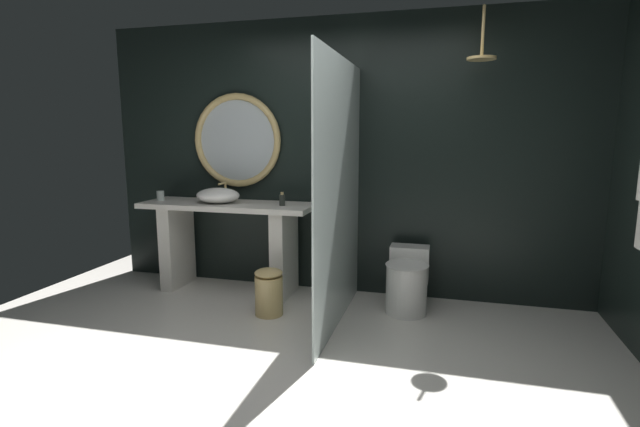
{
  "coord_description": "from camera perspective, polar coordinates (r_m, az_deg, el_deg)",
  "views": [
    {
      "loc": [
        0.97,
        -2.51,
        1.54
      ],
      "look_at": [
        0.09,
        0.75,
        0.96
      ],
      "focal_mm": 26.25,
      "sensor_mm": 36.0,
      "label": 1
    }
  ],
  "objects": [
    {
      "name": "tumbler_cup",
      "position": [
        4.94,
        -18.88,
        2.09
      ],
      "size": [
        0.07,
        0.07,
        0.1
      ],
      "primitive_type": "cylinder",
      "color": "silver",
      "rests_on": "vanity_counter"
    },
    {
      "name": "toilet",
      "position": [
        4.19,
        10.59,
        -8.08
      ],
      "size": [
        0.37,
        0.57,
        0.53
      ],
      "color": "white",
      "rests_on": "ground_plane"
    },
    {
      "name": "soap_dispenser",
      "position": [
        4.34,
        -4.65,
        1.68
      ],
      "size": [
        0.05,
        0.05,
        0.13
      ],
      "color": "#282D28",
      "rests_on": "vanity_counter"
    },
    {
      "name": "waste_bin",
      "position": [
        4.07,
        -6.26,
        -9.43
      ],
      "size": [
        0.24,
        0.24,
        0.41
      ],
      "color": "tan",
      "rests_on": "ground_plane"
    },
    {
      "name": "vessel_sink",
      "position": [
        4.59,
        -12.32,
        2.16
      ],
      "size": [
        0.42,
        0.35,
        0.19
      ],
      "color": "white",
      "rests_on": "vanity_counter"
    },
    {
      "name": "shower_glass_panel",
      "position": [
        3.71,
        2.41,
        2.31
      ],
      "size": [
        0.02,
        1.55,
        2.11
      ],
      "primitive_type": "cube",
      "color": "silver",
      "rests_on": "ground_plane"
    },
    {
      "name": "vanity_counter",
      "position": [
        4.65,
        -11.08,
        -2.69
      ],
      "size": [
        1.69,
        0.54,
        0.87
      ],
      "color": "silver",
      "rests_on": "ground_plane"
    },
    {
      "name": "rain_shower_head",
      "position": [
        4.02,
        19.11,
        17.94
      ],
      "size": [
        0.22,
        0.22,
        0.4
      ],
      "color": "tan"
    },
    {
      "name": "back_wall_panel",
      "position": [
        4.52,
        2.7,
        6.74
      ],
      "size": [
        4.8,
        0.1,
        2.6
      ],
      "primitive_type": "cube",
      "color": "black",
      "rests_on": "ground_plane"
    },
    {
      "name": "ground_plane",
      "position": [
        3.1,
        -5.57,
        -20.01
      ],
      "size": [
        5.76,
        5.76,
        0.0
      ],
      "primitive_type": "plane",
      "color": "silver"
    },
    {
      "name": "round_wall_mirror",
      "position": [
        4.77,
        -10.09,
        8.75
      ],
      "size": [
        0.92,
        0.07,
        0.92
      ],
      "color": "tan"
    }
  ]
}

